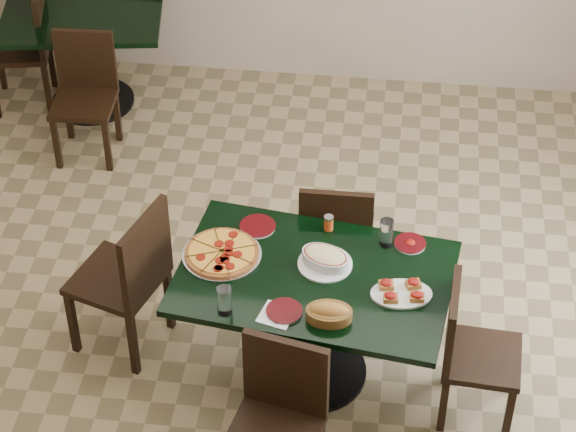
# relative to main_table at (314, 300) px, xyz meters

# --- Properties ---
(floor) EXTENTS (5.50, 5.50, 0.00)m
(floor) POSITION_rel_main_table_xyz_m (-0.30, 0.29, -0.57)
(floor) COLOR #8C7651
(floor) RESTS_ON ground
(room_shell) EXTENTS (5.50, 5.50, 5.50)m
(room_shell) POSITION_rel_main_table_xyz_m (0.72, 2.02, 0.60)
(room_shell) COLOR white
(room_shell) RESTS_ON floor
(main_table) EXTENTS (1.52, 1.09, 0.75)m
(main_table) POSITION_rel_main_table_xyz_m (0.00, 0.00, 0.00)
(main_table) COLOR black
(main_table) RESTS_ON floor
(back_table) EXTENTS (1.23, 0.97, 0.75)m
(back_table) POSITION_rel_main_table_xyz_m (-1.90, 2.47, -0.04)
(back_table) COLOR black
(back_table) RESTS_ON floor
(chair_far) EXTENTS (0.42, 0.42, 0.89)m
(chair_far) POSITION_rel_main_table_xyz_m (0.07, 0.63, -0.07)
(chair_far) COLOR black
(chair_far) RESTS_ON floor
(chair_near) EXTENTS (0.51, 0.51, 0.92)m
(chair_near) POSITION_rel_main_table_xyz_m (-0.09, -0.75, -0.05)
(chair_near) COLOR black
(chair_near) RESTS_ON floor
(chair_right) EXTENTS (0.43, 0.43, 0.86)m
(chair_right) POSITION_rel_main_table_xyz_m (0.82, -0.15, -0.09)
(chair_right) COLOR black
(chair_right) RESTS_ON floor
(chair_left) EXTENTS (0.58, 0.58, 0.98)m
(chair_left) POSITION_rel_main_table_xyz_m (-1.02, 0.11, -0.02)
(chair_left) COLOR black
(chair_left) RESTS_ON floor
(back_chair_near) EXTENTS (0.43, 0.43, 0.88)m
(back_chair_near) POSITION_rel_main_table_xyz_m (-1.77, 1.93, -0.08)
(back_chair_near) COLOR black
(back_chair_near) RESTS_ON floor
(back_chair_left) EXTENTS (0.52, 0.52, 0.94)m
(back_chair_left) POSITION_rel_main_table_xyz_m (-2.31, 2.45, -0.04)
(back_chair_left) COLOR black
(back_chair_left) RESTS_ON floor
(pepperoni_pizza) EXTENTS (0.42, 0.42, 0.04)m
(pepperoni_pizza) POSITION_rel_main_table_xyz_m (-0.50, 0.09, 0.20)
(pepperoni_pizza) COLOR silver
(pepperoni_pizza) RESTS_ON main_table
(lasagna_casserole) EXTENTS (0.31, 0.29, 0.09)m
(lasagna_casserole) POSITION_rel_main_table_xyz_m (0.05, 0.09, 0.23)
(lasagna_casserole) COLOR silver
(lasagna_casserole) RESTS_ON main_table
(bread_basket) EXTENTS (0.24, 0.17, 0.10)m
(bread_basket) POSITION_rel_main_table_xyz_m (0.10, -0.31, 0.22)
(bread_basket) COLOR brown
(bread_basket) RESTS_ON main_table
(bruschetta_platter) EXTENTS (0.34, 0.26, 0.05)m
(bruschetta_platter) POSITION_rel_main_table_xyz_m (0.46, -0.09, 0.21)
(bruschetta_platter) COLOR silver
(bruschetta_platter) RESTS_ON main_table
(side_plate_near) EXTENTS (0.19, 0.19, 0.02)m
(side_plate_near) POSITION_rel_main_table_xyz_m (-0.12, -0.29, 0.19)
(side_plate_near) COLOR silver
(side_plate_near) RESTS_ON main_table
(side_plate_far_r) EXTENTS (0.17, 0.17, 0.03)m
(side_plate_far_r) POSITION_rel_main_table_xyz_m (0.48, 0.30, 0.19)
(side_plate_far_r) COLOR silver
(side_plate_far_r) RESTS_ON main_table
(side_plate_far_l) EXTENTS (0.20, 0.20, 0.02)m
(side_plate_far_l) POSITION_rel_main_table_xyz_m (-0.35, 0.34, 0.19)
(side_plate_far_l) COLOR silver
(side_plate_far_l) RESTS_ON main_table
(napkin_setting) EXTENTS (0.20, 0.20, 0.01)m
(napkin_setting) POSITION_rel_main_table_xyz_m (-0.16, -0.31, 0.18)
(napkin_setting) COLOR white
(napkin_setting) RESTS_ON main_table
(water_glass_a) EXTENTS (0.07, 0.07, 0.16)m
(water_glass_a) POSITION_rel_main_table_xyz_m (0.35, 0.29, 0.26)
(water_glass_a) COLOR white
(water_glass_a) RESTS_ON main_table
(water_glass_b) EXTENTS (0.08, 0.08, 0.16)m
(water_glass_b) POSITION_rel_main_table_xyz_m (-0.42, -0.32, 0.26)
(water_glass_b) COLOR white
(water_glass_b) RESTS_ON main_table
(pepper_shaker) EXTENTS (0.05, 0.05, 0.09)m
(pepper_shaker) POSITION_rel_main_table_xyz_m (0.04, 0.37, 0.23)
(pepper_shaker) COLOR #B44513
(pepper_shaker) RESTS_ON main_table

